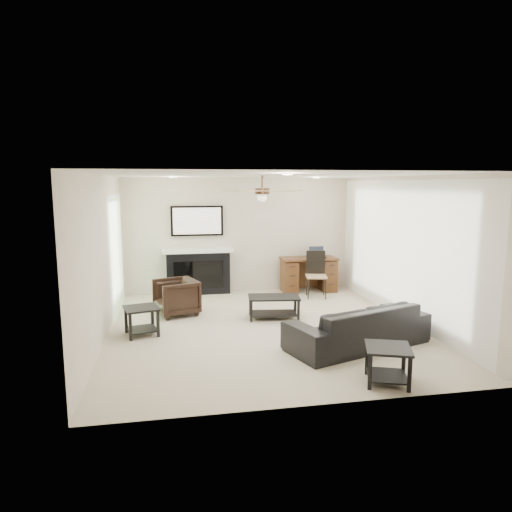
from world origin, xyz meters
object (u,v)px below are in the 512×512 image
(coffee_table, at_px, (274,307))
(desk, at_px, (309,275))
(armchair, at_px, (176,297))
(sofa, at_px, (358,325))
(fireplace_unit, at_px, (198,250))

(coffee_table, relative_size, desk, 0.74)
(armchair, xyz_separation_m, desk, (2.91, 1.32, 0.05))
(armchair, bearing_deg, desk, 96.64)
(sofa, bearing_deg, coffee_table, -79.36)
(sofa, bearing_deg, desk, -113.79)
(sofa, height_order, armchair, armchair)
(desk, bearing_deg, coffee_table, -122.86)
(armchair, relative_size, fireplace_unit, 0.38)
(armchair, height_order, coffee_table, armchair)
(desk, bearing_deg, fireplace_unit, 174.79)
(fireplace_unit, height_order, desk, fireplace_unit)
(fireplace_unit, bearing_deg, desk, -5.21)
(fireplace_unit, xyz_separation_m, desk, (2.41, -0.22, -0.57))
(fireplace_unit, bearing_deg, armchair, -107.85)
(sofa, xyz_separation_m, coffee_table, (-0.90, 1.60, -0.11))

